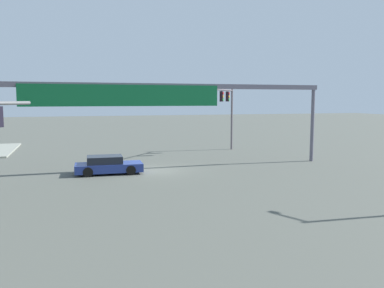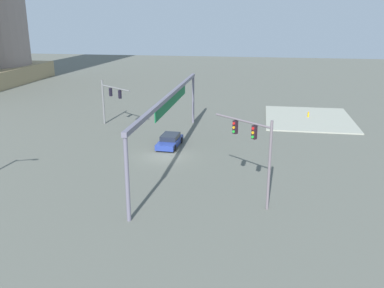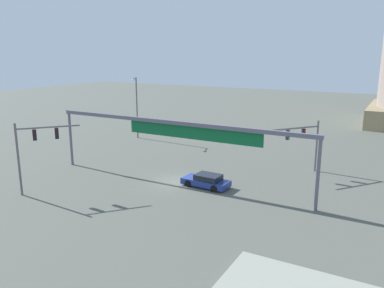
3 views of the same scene
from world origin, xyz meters
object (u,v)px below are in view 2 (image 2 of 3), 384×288
at_px(traffic_signal_opposite_side, 110,96).
at_px(sedan_car_approaching, 170,141).
at_px(traffic_signal_near_corner, 255,144).
at_px(fire_hydrant_on_curb, 308,114).

bearing_deg(traffic_signal_opposite_side, sedan_car_approaching, -0.31).
height_order(traffic_signal_opposite_side, sedan_car_approaching, traffic_signal_opposite_side).
bearing_deg(sedan_car_approaching, traffic_signal_near_corner, 38.14).
distance_m(traffic_signal_near_corner, traffic_signal_opposite_side, 25.80).
bearing_deg(traffic_signal_opposite_side, traffic_signal_near_corner, -9.92).
distance_m(traffic_signal_near_corner, fire_hydrant_on_curb, 27.98).
relative_size(traffic_signal_near_corner, sedan_car_approaching, 1.42).
height_order(traffic_signal_opposite_side, fire_hydrant_on_curb, traffic_signal_opposite_side).
bearing_deg(traffic_signal_near_corner, sedan_car_approaching, -14.45).
bearing_deg(sedan_car_approaching, traffic_signal_opposite_side, -125.20).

